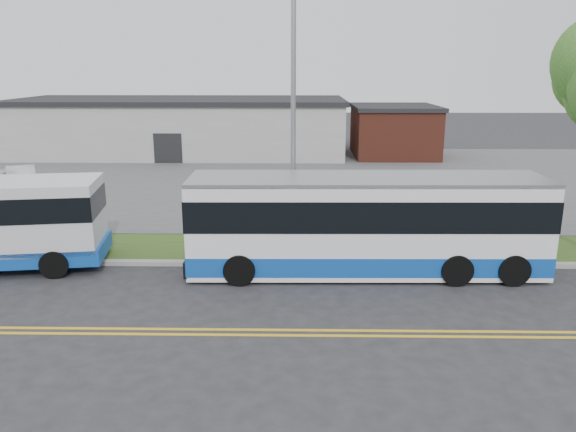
{
  "coord_description": "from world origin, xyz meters",
  "views": [
    {
      "loc": [
        3.16,
        -17.27,
        6.65
      ],
      "look_at": [
        2.83,
        1.8,
        1.6
      ],
      "focal_mm": 35.0,
      "sensor_mm": 36.0,
      "label": 1
    }
  ],
  "objects_px": {
    "shuttle_bus": "(2,222)",
    "parked_car_a": "(22,179)",
    "streetlight_near": "(293,109)",
    "transit_bus": "(366,225)"
  },
  "relations": [
    {
      "from": "shuttle_bus",
      "to": "parked_car_a",
      "type": "distance_m",
      "value": 12.82
    },
    {
      "from": "streetlight_near",
      "to": "transit_bus",
      "type": "xyz_separation_m",
      "value": [
        2.41,
        -2.13,
        -3.6
      ]
    },
    {
      "from": "streetlight_near",
      "to": "shuttle_bus",
      "type": "height_order",
      "value": "streetlight_near"
    },
    {
      "from": "streetlight_near",
      "to": "parked_car_a",
      "type": "bearing_deg",
      "value": 146.75
    },
    {
      "from": "streetlight_near",
      "to": "parked_car_a",
      "type": "xyz_separation_m",
      "value": [
        -14.85,
        9.73,
        -4.45
      ]
    },
    {
      "from": "shuttle_bus",
      "to": "transit_bus",
      "type": "distance_m",
      "value": 12.2
    },
    {
      "from": "streetlight_near",
      "to": "transit_bus",
      "type": "relative_size",
      "value": 0.81
    },
    {
      "from": "streetlight_near",
      "to": "transit_bus",
      "type": "bearing_deg",
      "value": -41.38
    },
    {
      "from": "streetlight_near",
      "to": "shuttle_bus",
      "type": "xyz_separation_m",
      "value": [
        -9.78,
        -2.01,
        -3.62
      ]
    },
    {
      "from": "parked_car_a",
      "to": "transit_bus",
      "type": "bearing_deg",
      "value": -60.89
    }
  ]
}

